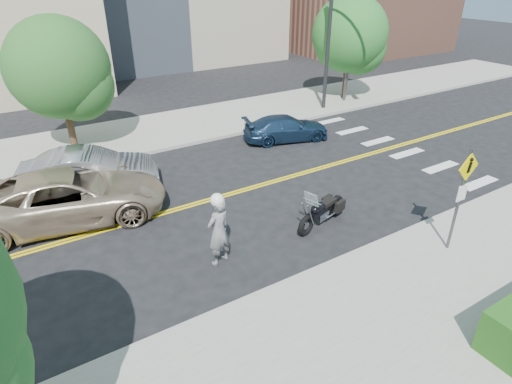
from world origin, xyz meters
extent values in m
plane|color=black|center=(0.00, 0.00, 0.00)|extent=(120.00, 120.00, 0.00)
cube|color=#9E9B91|center=(0.00, -7.50, 0.07)|extent=(60.00, 5.00, 0.15)
cube|color=#9E9B91|center=(0.00, 7.50, 0.07)|extent=(60.00, 5.00, 0.15)
cylinder|color=#4C4C51|center=(12.00, 6.50, 4.15)|extent=(0.16, 0.16, 8.00)
cylinder|color=black|center=(10.00, 6.00, 3.65)|extent=(0.20, 0.20, 7.00)
cylinder|color=#4C4C51|center=(4.20, -6.30, 1.65)|extent=(0.08, 0.08, 3.00)
cube|color=#F9D800|center=(4.20, -6.33, 2.65)|extent=(0.78, 0.03, 0.78)
cube|color=white|center=(4.20, -6.33, 1.90)|extent=(0.35, 0.03, 0.45)
imported|color=#B4B3B8|center=(-1.47, -3.31, 1.00)|extent=(0.83, 0.67, 1.99)
sphere|color=white|center=(-1.47, -3.31, 1.94)|extent=(0.36, 0.36, 0.36)
imported|color=tan|center=(-4.37, 1.19, 0.82)|extent=(6.27, 3.72, 1.63)
imported|color=gray|center=(-3.40, 2.80, 0.77)|extent=(4.98, 2.92, 1.55)
imported|color=navy|center=(5.50, 3.32, 0.57)|extent=(4.24, 2.61, 1.15)
cylinder|color=#382619|center=(-3.10, 7.24, 2.28)|extent=(0.30, 0.30, 4.55)
sphere|color=#21561B|center=(-3.10, 7.24, 3.55)|extent=(4.10, 4.10, 4.10)
cylinder|color=#382619|center=(12.44, 7.01, 2.42)|extent=(0.29, 0.29, 4.84)
sphere|color=#206620|center=(12.44, 7.01, 3.78)|extent=(4.28, 4.28, 4.28)
camera|label=1|loc=(-5.66, -11.85, 7.18)|focal=30.00mm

